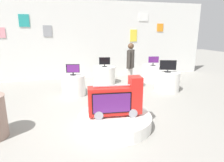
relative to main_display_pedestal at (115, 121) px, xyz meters
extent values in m
plane|color=gray|center=(-0.30, 0.41, -0.13)|extent=(30.00, 30.00, 0.00)
cube|color=silver|center=(-0.30, 4.79, 1.50)|extent=(11.76, 0.10, 3.27)
cube|color=gray|center=(-1.50, 4.72, 1.89)|extent=(0.34, 0.02, 0.43)
cube|color=orange|center=(3.48, 4.72, 2.05)|extent=(0.31, 0.02, 0.35)
cube|color=yellow|center=(2.18, 4.72, 1.69)|extent=(0.32, 0.02, 0.52)
cube|color=white|center=(2.63, 4.72, 2.50)|extent=(0.45, 0.02, 0.34)
cube|color=teal|center=(-2.33, 4.72, 2.28)|extent=(0.38, 0.02, 0.47)
cylinder|color=white|center=(0.00, 0.00, 0.00)|extent=(1.58, 1.58, 0.26)
cylinder|color=gray|center=(-0.36, 0.04, 0.23)|extent=(0.22, 0.39, 0.19)
cylinder|color=gray|center=(0.36, -0.04, 0.23)|extent=(0.22, 0.39, 0.19)
cube|color=red|center=(0.00, 0.00, 0.48)|extent=(1.15, 0.43, 0.58)
cube|color=red|center=(0.43, -0.04, 0.87)|extent=(0.28, 0.34, 0.20)
cube|color=black|center=(-0.11, -0.16, 0.48)|extent=(0.80, 0.10, 0.43)
cube|color=#561E6B|center=(-0.11, -0.16, 0.48)|extent=(0.76, 0.10, 0.39)
cube|color=#B2B2B7|center=(0.00, 0.00, 0.80)|extent=(0.90, 0.12, 0.02)
cylinder|color=white|center=(0.59, 3.63, 0.20)|extent=(0.84, 0.84, 0.66)
cylinder|color=black|center=(0.59, 3.63, 0.54)|extent=(0.21, 0.21, 0.02)
cylinder|color=black|center=(0.59, 3.63, 0.59)|extent=(0.04, 0.04, 0.07)
cube|color=black|center=(0.59, 3.63, 0.76)|extent=(0.43, 0.11, 0.28)
cube|color=black|center=(0.60, 3.61, 0.76)|extent=(0.39, 0.08, 0.25)
cylinder|color=white|center=(-0.70, 2.42, 0.20)|extent=(0.74, 0.74, 0.66)
cylinder|color=black|center=(-0.70, 2.42, 0.54)|extent=(0.19, 0.19, 0.02)
cylinder|color=black|center=(-0.70, 2.42, 0.58)|extent=(0.04, 0.04, 0.06)
cube|color=black|center=(-0.70, 2.42, 0.75)|extent=(0.42, 0.13, 0.27)
cube|color=#561E6B|center=(-0.70, 2.40, 0.75)|extent=(0.38, 0.10, 0.24)
cylinder|color=white|center=(2.45, 2.09, 0.20)|extent=(0.85, 0.85, 0.66)
cylinder|color=black|center=(2.45, 2.09, 0.54)|extent=(0.24, 0.24, 0.02)
cylinder|color=black|center=(2.45, 2.09, 0.58)|extent=(0.04, 0.04, 0.06)
cube|color=black|center=(2.45, 2.09, 0.77)|extent=(0.53, 0.21, 0.33)
cube|color=black|center=(2.46, 2.07, 0.77)|extent=(0.48, 0.18, 0.30)
cylinder|color=white|center=(2.56, 3.42, 0.20)|extent=(0.87, 0.87, 0.66)
cylinder|color=black|center=(2.56, 3.42, 0.54)|extent=(0.23, 0.23, 0.02)
cylinder|color=black|center=(2.56, 3.42, 0.60)|extent=(0.04, 0.04, 0.09)
cube|color=silver|center=(2.56, 3.42, 0.78)|extent=(0.45, 0.11, 0.27)
cube|color=#561E6B|center=(2.57, 3.40, 0.78)|extent=(0.41, 0.08, 0.25)
cylinder|color=#B2ADA3|center=(1.19, 2.37, 0.27)|extent=(0.12, 0.12, 0.80)
cylinder|color=#B2ADA3|center=(1.28, 2.54, 0.27)|extent=(0.12, 0.12, 0.80)
cube|color=#38332D|center=(1.24, 2.46, 0.97)|extent=(0.36, 0.43, 0.61)
sphere|color=brown|center=(1.24, 2.46, 1.41)|extent=(0.20, 0.20, 0.20)
cylinder|color=#38332D|center=(1.12, 2.25, 1.00)|extent=(0.08, 0.08, 0.55)
cylinder|color=#38332D|center=(1.35, 2.67, 1.00)|extent=(0.08, 0.08, 0.55)
camera|label=1|loc=(-1.04, -3.73, 1.89)|focal=31.21mm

